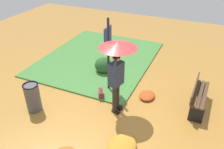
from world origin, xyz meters
TOP-DOWN VIEW (x-y plane):
  - ground_plane at (0.00, 0.00)m, footprint 18.00×18.00m
  - grass_verge at (2.75, 1.80)m, footprint 4.80×4.00m
  - person_with_umbrella at (0.23, -0.04)m, footprint 0.96×0.96m
  - info_sign_post at (1.00, 0.57)m, footprint 0.44×0.07m
  - handbag at (0.52, 0.59)m, footprint 0.33×0.27m
  - park_bench at (1.21, -2.07)m, footprint 1.40×0.40m
  - trash_bin at (-0.74, 2.02)m, footprint 0.42×0.42m
  - shrub_cluster at (1.94, 1.15)m, footprint 0.67×0.61m
  - leaf_pile_near_person at (1.08, -0.67)m, footprint 0.57×0.45m
  - leaf_pile_by_bench at (-1.05, -0.73)m, footprint 0.78×0.62m

SIDE VIEW (x-z plane):
  - ground_plane at x=0.00m, z-range 0.00..0.00m
  - grass_verge at x=2.75m, z-range 0.00..0.05m
  - leaf_pile_near_person at x=1.08m, z-range 0.00..0.12m
  - leaf_pile_by_bench at x=-1.05m, z-range 0.00..0.17m
  - handbag at x=0.52m, z-range -0.06..0.31m
  - shrub_cluster at x=1.94m, z-range -0.02..0.53m
  - park_bench at x=1.21m, z-range 0.03..0.78m
  - trash_bin at x=-0.74m, z-range 0.00..0.84m
  - info_sign_post at x=1.00m, z-range 0.29..2.59m
  - person_with_umbrella at x=0.23m, z-range 0.53..2.57m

